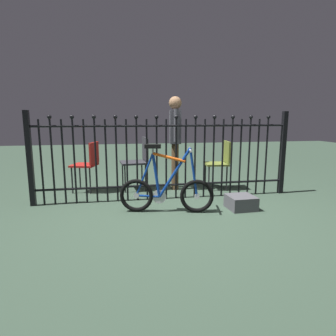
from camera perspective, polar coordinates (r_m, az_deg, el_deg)
name	(u,v)px	position (r m, az deg, el deg)	size (l,w,h in m)	color
ground_plane	(174,212)	(3.73, 1.30, -8.81)	(20.00, 20.00, 0.00)	#354939
iron_fence	(161,156)	(4.16, -1.39, 2.50)	(3.84, 0.07, 1.31)	black
bicycle	(166,190)	(3.64, -0.34, -4.52)	(1.20, 0.42, 0.88)	black
chair_olive	(221,160)	(4.89, 10.55, 1.56)	(0.42, 0.42, 0.82)	black
chair_charcoal	(139,158)	(4.81, -5.96, 2.02)	(0.47, 0.46, 0.89)	black
chair_red	(88,162)	(4.81, -15.76, 1.25)	(0.47, 0.47, 0.82)	black
person_visitor	(175,135)	(4.80, 1.44, 6.68)	(0.22, 0.47, 1.56)	#4C3823
display_crate	(241,202)	(3.95, 14.48, -6.71)	(0.35, 0.35, 0.18)	#4C4C51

